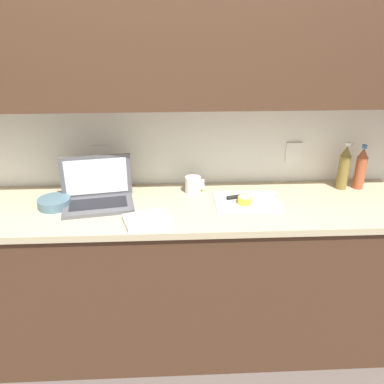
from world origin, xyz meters
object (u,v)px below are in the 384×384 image
Objects in this scene: laptop at (98,193)px; bowl_white at (54,203)px; knife at (243,196)px; bottle_green_soda at (344,168)px; lemon_half_cut at (245,200)px; measuring_cup at (193,185)px; bottle_oil_tall at (361,169)px; cutting_board at (246,201)px.

laptop is 2.37× the size of bowl_white.
bottle_green_soda is at bearing -2.45° from knife.
lemon_half_cut is 0.63m from bottle_green_soda.
lemon_half_cut is 0.99m from bowl_white.
measuring_cup is (0.51, 0.12, -0.01)m from laptop.
laptop reaches higher than knife.
measuring_cup is at bearing 3.95° from laptop.
measuring_cup is at bearing 146.53° from lemon_half_cut.
bottle_oil_tall is (0.68, 0.12, 0.10)m from knife.
measuring_cup is at bearing -179.02° from bottle_oil_tall.
bowl_white is at bearing 168.77° from knife.
knife is at bearing 2.71° from bowl_white.
knife is at bearing -168.51° from bottle_green_soda.
lemon_half_cut is 0.28× the size of bottle_oil_tall.
lemon_half_cut is at bearing -1.39° from bowl_white.
lemon_half_cut is (-0.02, -0.03, 0.02)m from cutting_board.
bottle_green_soda is at bearing 15.19° from cutting_board.
lemon_half_cut is at bearing -162.13° from bottle_green_soda.
cutting_board is 3.13× the size of measuring_cup.
bowl_white reaches higher than cutting_board.
lemon_half_cut is 0.72m from bottle_oil_tall.
measuring_cup is (-0.27, 0.10, 0.03)m from knife.
bottle_green_soda is at bearing 180.00° from bottle_oil_tall.
lemon_half_cut is (-0.01, -0.07, 0.01)m from knife.
bottle_green_soda is (1.36, 0.14, 0.07)m from laptop.
bottle_oil_tall is at bearing 5.64° from bowl_white.
measuring_cup is 0.74m from bowl_white.
bowl_white is at bearing -174.36° from bottle_oil_tall.
cutting_board is 1.31× the size of bottle_oil_tall.
knife is (0.78, 0.02, -0.04)m from laptop.
bowl_white is (-1.00, -0.05, 0.01)m from knife.
bottle_green_soda is 1.63× the size of bowl_white.
bottle_oil_tall is at bearing 0.98° from measuring_cup.
bowl_white is (-1.01, -0.01, 0.02)m from cutting_board.
cutting_board is 0.70m from bottle_oil_tall.
cutting_board is 4.59× the size of lemon_half_cut.
laptop is 0.79m from cutting_board.
bottle_green_soda reaches higher than laptop.
bowl_white is (-1.58, -0.17, -0.10)m from bottle_green_soda.
bottle_oil_tall reaches higher than knife.
laptop is at bearing 167.37° from knife.
measuring_cup is at bearing 145.16° from knife.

